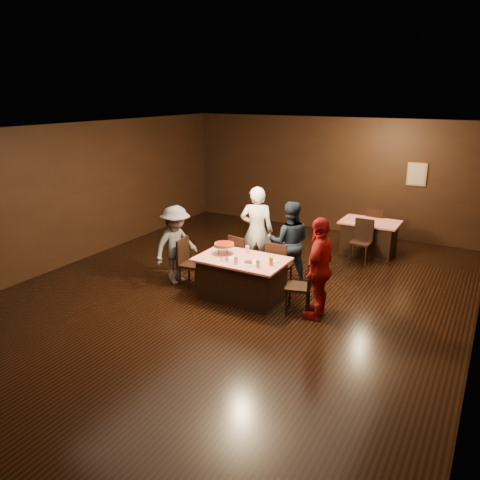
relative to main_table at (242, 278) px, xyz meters
name	(u,v)px	position (x,y,z in m)	size (l,w,h in m)	color
room	(237,181)	(-0.17, 0.11, 1.75)	(10.00, 10.04, 3.02)	black
main_table	(242,278)	(0.00, 0.00, 0.00)	(1.60, 1.00, 0.77)	red
back_table	(369,237)	(1.35, 3.64, 0.00)	(1.30, 0.90, 0.77)	red
chair_far_left	(243,258)	(-0.40, 0.75, 0.09)	(0.42, 0.42, 0.95)	black
chair_far_right	(280,265)	(0.40, 0.75, 0.09)	(0.42, 0.42, 0.95)	black
chair_end_left	(192,263)	(-1.10, 0.00, 0.09)	(0.42, 0.42, 0.95)	black
chair_end_right	(298,286)	(1.10, 0.00, 0.09)	(0.42, 0.42, 0.95)	black
chair_back_near	(361,242)	(1.35, 2.94, 0.09)	(0.42, 0.42, 0.95)	black
chair_back_far	(376,227)	(1.35, 4.24, 0.09)	(0.42, 0.42, 0.95)	black
diner_white_jacket	(257,231)	(-0.34, 1.23, 0.53)	(0.67, 0.44, 1.83)	white
diner_navy_hoodie	(290,242)	(0.42, 1.15, 0.43)	(0.79, 0.62, 1.63)	#172232
diner_grey_knit	(176,245)	(-1.47, 0.02, 0.39)	(1.00, 0.58, 1.55)	#55555A
diner_red_shirt	(319,268)	(1.46, -0.01, 0.48)	(1.01, 0.42, 1.73)	#A71617
pizza_stand	(224,245)	(-0.40, 0.05, 0.57)	(0.38, 0.38, 0.22)	black
plate_with_slice	(249,263)	(0.25, -0.18, 0.41)	(0.25, 0.25, 0.06)	white
plate_empty	(273,261)	(0.55, 0.15, 0.39)	(0.25, 0.25, 0.01)	white
glass_front_left	(236,260)	(0.05, -0.30, 0.46)	(0.08, 0.08, 0.14)	silver
glass_front_right	(258,263)	(0.45, -0.25, 0.46)	(0.08, 0.08, 0.14)	silver
glass_amber	(271,261)	(0.60, -0.05, 0.46)	(0.08, 0.08, 0.14)	#BF7F26
glass_back	(247,250)	(-0.05, 0.30, 0.46)	(0.08, 0.08, 0.14)	silver
condiments	(225,259)	(-0.18, -0.28, 0.43)	(0.17, 0.10, 0.09)	silver
napkin_center	(257,261)	(0.30, 0.00, 0.39)	(0.16, 0.16, 0.01)	white
napkin_left	(233,258)	(-0.15, -0.05, 0.39)	(0.16, 0.16, 0.01)	white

